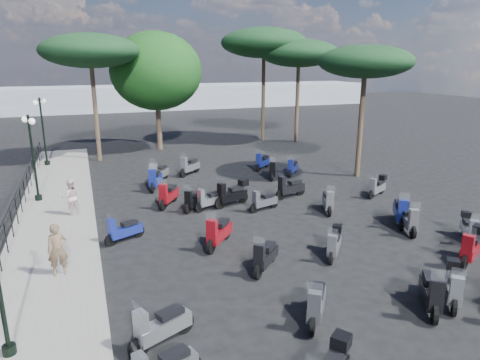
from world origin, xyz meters
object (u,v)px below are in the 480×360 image
object	(u,v)px
scooter_27	(400,212)
scooter_20	(408,219)
scooter_7	(316,304)
scooter_23	(262,162)
scooter_13	(334,244)
scooter_28	(377,187)
scooter_19	(453,286)
scooter_17	(190,166)
lamp_post_1	(33,152)
broadleaf_tree	(156,71)
pine_0	(264,43)
scooter_5	(159,173)
woman	(58,250)
scooter_3	(193,200)
scooter_14	(265,257)
scooter_26	(469,228)
scooter_21	(328,202)
scooter_16	(264,201)
scooter_10	(210,200)
scooter_12	(431,293)
lamp_post_2	(43,127)
scooter_29	(293,168)
scooter_2	(124,230)
scooter_25	(472,247)
scooter_22	(272,170)
pine_2	(90,51)
scooter_1	(161,327)
pedestrian_far	(71,197)
pine_1	(299,53)
pine_3	(365,62)
scooter_4	(168,195)
scooter_11	(155,179)
scooter_8	(219,233)
scooter_15	(290,188)
scooter_9	(232,194)

from	to	relation	value
scooter_27	scooter_20	bearing A→B (deg)	103.58
scooter_7	scooter_23	distance (m)	15.22
scooter_13	scooter_28	distance (m)	7.33
scooter_7	scooter_19	size ratio (longest dim) A/B	1.07
scooter_17	scooter_28	xyz separation A→B (m)	(7.33, -6.91, -0.03)
lamp_post_1	broadleaf_tree	xyz separation A→B (m)	(7.29, 10.31, 3.16)
scooter_19	scooter_27	distance (m)	5.70
pine_0	scooter_5	bearing A→B (deg)	-136.38
woman	scooter_7	bearing A→B (deg)	-43.28
lamp_post_1	scooter_3	world-z (taller)	lamp_post_1
scooter_14	scooter_26	size ratio (longest dim) A/B	1.03
scooter_3	scooter_21	size ratio (longest dim) A/B	0.80
scooter_13	scooter_16	distance (m)	4.94
scooter_10	scooter_20	world-z (taller)	scooter_20
scooter_14	scooter_16	size ratio (longest dim) A/B	0.91
scooter_7	scooter_12	distance (m)	3.04
scooter_3	broadleaf_tree	xyz separation A→B (m)	(1.00, 13.60, 5.05)
lamp_post_2	scooter_29	bearing A→B (deg)	-3.65
scooter_2	scooter_3	xyz separation A→B (m)	(3.14, 2.43, 0.00)
scooter_23	scooter_25	bearing A→B (deg)	144.67
lamp_post_1	scooter_21	distance (m)	12.93
scooter_22	pine_2	world-z (taller)	pine_2
scooter_22	scooter_25	distance (m)	11.49
scooter_1	pine_2	xyz separation A→B (m)	(-0.35, 19.89, 6.28)
pedestrian_far	scooter_7	bearing A→B (deg)	115.45
scooter_1	scooter_23	xyz separation A→B (m)	(8.50, 14.05, -0.01)
scooter_21	pine_1	distance (m)	17.48
pine_0	pedestrian_far	bearing A→B (deg)	-136.44
pine_3	scooter_4	bearing A→B (deg)	-172.61
scooter_1	scooter_11	world-z (taller)	scooter_11
scooter_8	scooter_15	world-z (taller)	scooter_8
scooter_14	scooter_25	world-z (taller)	scooter_25
scooter_26	scooter_15	bearing A→B (deg)	-26.81
scooter_13	scooter_19	size ratio (longest dim) A/B	0.93
scooter_10	scooter_29	distance (m)	7.14
scooter_5	scooter_11	xyz separation A→B (m)	(-0.39, -1.16, 0.01)
pedestrian_far	scooter_23	xyz separation A→B (m)	(10.42, 4.67, -0.42)
scooter_15	scooter_9	bearing A→B (deg)	77.03
scooter_15	scooter_28	distance (m)	4.13
lamp_post_1	scooter_7	bearing A→B (deg)	-83.57
scooter_23	scooter_17	bearing A→B (deg)	44.75
scooter_5	scooter_19	xyz separation A→B (m)	(5.16, -14.32, -0.00)
scooter_11	scooter_26	world-z (taller)	scooter_11
scooter_1	scooter_9	distance (m)	9.72
scooter_7	scooter_19	world-z (taller)	scooter_7
scooter_9	scooter_19	world-z (taller)	scooter_9
scooter_9	scooter_22	distance (m)	4.99
scooter_9	scooter_29	distance (m)	6.19
scooter_12	scooter_28	distance (m)	9.71
lamp_post_2	scooter_12	world-z (taller)	lamp_post_2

